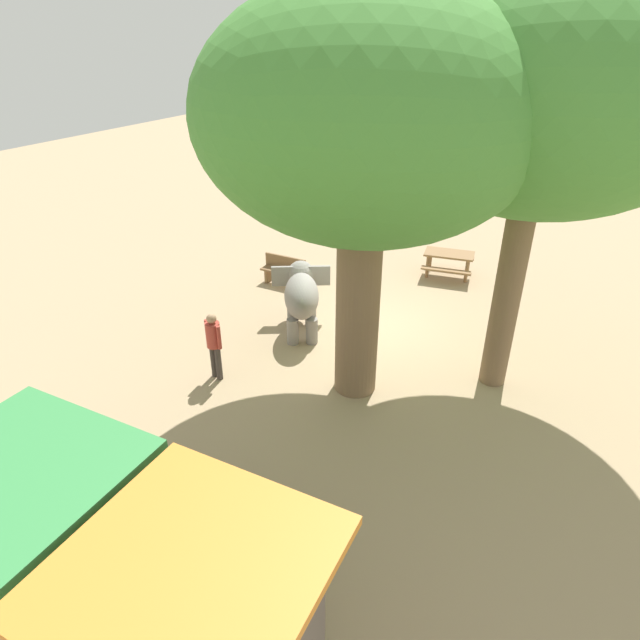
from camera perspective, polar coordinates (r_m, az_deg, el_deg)
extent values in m
plane|color=tan|center=(14.22, 5.49, -0.80)|extent=(60.00, 60.00, 0.00)
cylinder|color=gray|center=(14.13, -2.92, 0.68)|extent=(0.29, 0.29, 0.68)
cylinder|color=gray|center=(14.13, -1.00, 0.72)|extent=(0.29, 0.29, 0.68)
cylinder|color=gray|center=(13.31, -2.91, -1.21)|extent=(0.29, 0.29, 0.68)
cylinder|color=gray|center=(13.32, -0.87, -1.16)|extent=(0.29, 0.29, 0.68)
ellipsoid|color=gray|center=(13.37, -1.98, 2.59)|extent=(1.58, 1.90, 1.02)
sphere|color=gray|center=(14.27, -2.05, 4.90)|extent=(0.72, 0.72, 0.72)
cone|color=gray|center=(14.79, -2.03, 3.04)|extent=(0.23, 0.23, 1.14)
cube|color=gray|center=(14.18, -3.99, 4.68)|extent=(0.56, 0.37, 0.54)
cube|color=gray|center=(14.18, -0.10, 4.76)|extent=(0.56, 0.37, 0.54)
cylinder|color=#3F3833|center=(12.27, -11.25, -4.23)|extent=(0.14, 0.14, 0.82)
cylinder|color=#3F3833|center=(12.14, -10.74, -4.56)|extent=(0.14, 0.14, 0.82)
cylinder|color=#B23F33|center=(11.85, -11.30, -1.55)|extent=(0.32, 0.32, 0.58)
sphere|color=tan|center=(11.65, -11.49, 0.15)|extent=(0.22, 0.22, 0.22)
cylinder|color=#B23F33|center=(11.99, -11.91, -1.14)|extent=(0.09, 0.09, 0.55)
cylinder|color=#B23F33|center=(11.69, -10.70, -1.85)|extent=(0.09, 0.09, 0.55)
cylinder|color=brown|center=(11.67, 19.33, 2.75)|extent=(0.56, 0.56, 4.35)
ellipsoid|color=#478C38|center=(10.70, 22.78, 21.23)|extent=(5.91, 5.42, 4.18)
cylinder|color=brown|center=(10.91, 4.04, 1.43)|extent=(0.90, 0.90, 3.97)
ellipsoid|color=#478C38|center=(9.80, 4.81, 20.79)|extent=(6.17, 5.65, 4.37)
cube|color=brown|center=(16.39, -3.98, 5.19)|extent=(1.41, 0.43, 0.06)
cube|color=brown|center=(16.43, -3.69, 6.13)|extent=(1.40, 0.09, 0.40)
cube|color=brown|center=(16.24, -2.36, 4.07)|extent=(0.09, 0.36, 0.42)
cube|color=brown|center=(16.75, -5.48, 4.76)|extent=(0.09, 0.36, 0.42)
cube|color=olive|center=(17.35, 13.60, 6.87)|extent=(1.60, 1.00, 0.06)
cylinder|color=olive|center=(17.25, 11.35, 5.59)|extent=(0.10, 0.10, 0.72)
cylinder|color=olive|center=(17.84, 11.66, 6.34)|extent=(0.10, 0.10, 0.72)
cylinder|color=olive|center=(17.17, 15.31, 5.00)|extent=(0.10, 0.10, 0.72)
cylinder|color=olive|center=(17.76, 15.49, 5.77)|extent=(0.10, 0.10, 0.72)
cube|color=olive|center=(16.89, 13.23, 5.17)|extent=(1.52, 0.45, 0.05)
cube|color=olive|center=(18.04, 13.71, 6.64)|extent=(1.52, 0.45, 0.05)
cube|color=orange|center=(5.74, -13.68, -24.19)|extent=(2.50, 2.50, 0.12)
cylinder|color=gray|center=(7.48, -14.10, -22.94)|extent=(0.10, 0.10, 2.40)
cylinder|color=gray|center=(6.82, -0.67, -28.96)|extent=(0.10, 0.10, 2.40)
cube|color=#59514C|center=(8.28, -27.59, -21.78)|extent=(2.00, 1.80, 2.00)
cube|color=#388C47|center=(7.30, -30.22, -14.20)|extent=(2.50, 2.50, 0.12)
cylinder|color=gray|center=(8.99, -27.43, -15.17)|extent=(0.10, 0.10, 2.40)
cylinder|color=gray|center=(7.88, -18.88, -20.35)|extent=(0.10, 0.10, 2.40)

